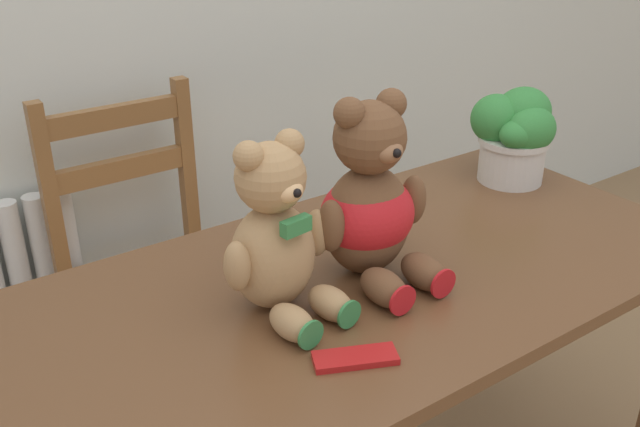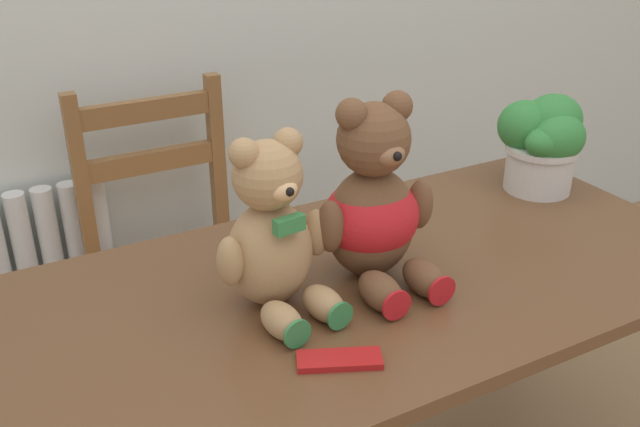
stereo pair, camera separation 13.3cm
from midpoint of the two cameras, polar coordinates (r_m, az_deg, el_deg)
The scene contains 7 objects.
radiator at distance 2.26m, azimuth -22.04°, elevation -7.38°, with size 0.65×0.10×0.66m.
dining_table at distance 1.48m, azimuth 5.42°, elevation -8.60°, with size 1.56×0.73×0.73m.
wooden_chair_behind at distance 2.05m, azimuth -9.69°, elevation -3.97°, with size 0.44×0.43×0.94m.
teddy_bear_left at distance 1.28m, azimuth -0.84°, elevation -1.83°, with size 0.24×0.25×0.34m.
teddy_bear_right at distance 1.38m, azimuth 7.07°, elevation 0.39°, with size 0.26×0.26×0.37m.
potted_plant at distance 1.88m, azimuth 19.23°, elevation 5.69°, with size 0.21×0.23×0.24m.
chocolate_bar at distance 1.21m, azimuth 4.78°, elevation -11.70°, with size 0.14×0.05×0.01m, color red.
Camera 2 is at (-0.65, -0.67, 1.47)m, focal length 40.00 mm.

